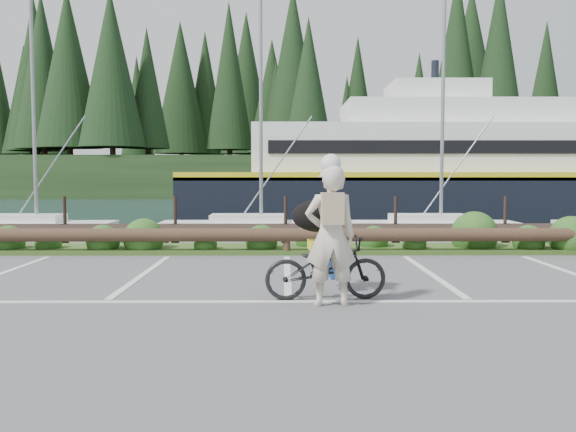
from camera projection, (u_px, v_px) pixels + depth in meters
name	position (u px, v px, depth m)	size (l,w,h in m)	color
ground	(288.00, 296.00, 9.04)	(72.00, 72.00, 0.00)	#535355
harbor_backdrop	(287.00, 186.00, 87.27)	(170.00, 160.00, 30.00)	#182E3A
vegetation_strip	(287.00, 249.00, 14.33)	(34.00, 1.60, 0.10)	#3D5B21
log_rail	(287.00, 255.00, 13.63)	(32.00, 0.30, 0.60)	#443021
bicycle	(326.00, 268.00, 8.79)	(0.61, 1.76, 0.92)	black
cyclist	(331.00, 236.00, 8.34)	(0.70, 0.46, 1.93)	beige
dog	(320.00, 216.00, 9.30)	(0.87, 0.43, 0.50)	black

